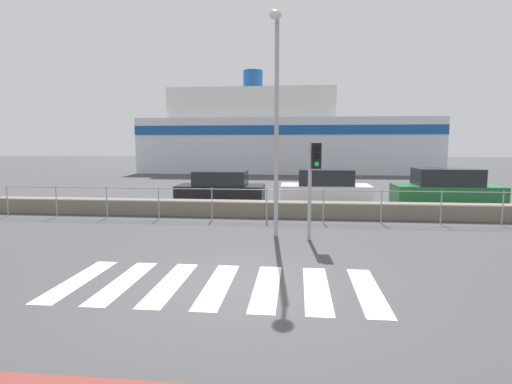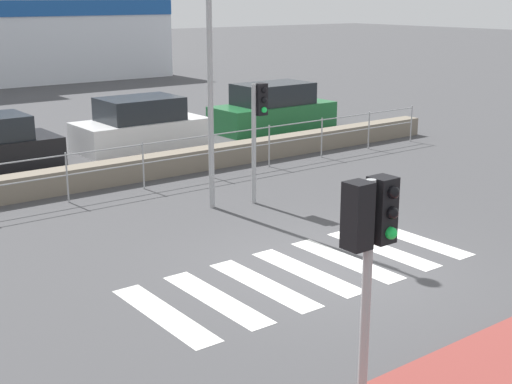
{
  "view_description": "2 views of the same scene",
  "coord_description": "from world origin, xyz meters",
  "px_view_note": "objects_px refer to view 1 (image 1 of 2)",
  "views": [
    {
      "loc": [
        1.0,
        -6.97,
        2.57
      ],
      "look_at": [
        0.08,
        2.0,
        1.5
      ],
      "focal_mm": 28.0,
      "sensor_mm": 36.0,
      "label": 1
    },
    {
      "loc": [
        -7.74,
        -8.25,
        4.4
      ],
      "look_at": [
        -0.7,
        1.0,
        1.2
      ],
      "focal_mm": 50.0,
      "sensor_mm": 36.0,
      "label": 2
    }
  ],
  "objects_px": {
    "streetlamp": "(276,103)",
    "ferry_boat": "(280,138)",
    "parked_car_green": "(446,190)",
    "parked_car_black": "(221,189)",
    "parked_car_white": "(325,189)",
    "traffic_light_far": "(314,169)"
  },
  "relations": [
    {
      "from": "ferry_boat",
      "to": "parked_car_green",
      "type": "height_order",
      "value": "ferry_boat"
    },
    {
      "from": "parked_car_white",
      "to": "parked_car_green",
      "type": "height_order",
      "value": "parked_car_green"
    },
    {
      "from": "parked_car_white",
      "to": "parked_car_green",
      "type": "distance_m",
      "value": 5.07
    },
    {
      "from": "ferry_boat",
      "to": "parked_car_black",
      "type": "relative_size",
      "value": 6.89
    },
    {
      "from": "traffic_light_far",
      "to": "streetlamp",
      "type": "distance_m",
      "value": 2.04
    },
    {
      "from": "streetlamp",
      "to": "ferry_boat",
      "type": "distance_m",
      "value": 26.98
    },
    {
      "from": "parked_car_white",
      "to": "ferry_boat",
      "type": "bearing_deg",
      "value": 98.11
    },
    {
      "from": "streetlamp",
      "to": "parked_car_white",
      "type": "xyz_separation_m",
      "value": [
        1.81,
        6.73,
        -3.04
      ]
    },
    {
      "from": "streetlamp",
      "to": "parked_car_black",
      "type": "distance_m",
      "value": 7.93
    },
    {
      "from": "traffic_light_far",
      "to": "ferry_boat",
      "type": "distance_m",
      "value": 27.15
    },
    {
      "from": "streetlamp",
      "to": "parked_car_green",
      "type": "bearing_deg",
      "value": 44.4
    },
    {
      "from": "parked_car_white",
      "to": "streetlamp",
      "type": "bearing_deg",
      "value": -105.05
    },
    {
      "from": "traffic_light_far",
      "to": "parked_car_green",
      "type": "relative_size",
      "value": 0.61
    },
    {
      "from": "parked_car_black",
      "to": "parked_car_white",
      "type": "bearing_deg",
      "value": 0.0
    },
    {
      "from": "ferry_boat",
      "to": "parked_car_black",
      "type": "bearing_deg",
      "value": -94.97
    },
    {
      "from": "ferry_boat",
      "to": "parked_car_green",
      "type": "bearing_deg",
      "value": -68.54
    },
    {
      "from": "parked_car_white",
      "to": "parked_car_green",
      "type": "relative_size",
      "value": 0.9
    },
    {
      "from": "traffic_light_far",
      "to": "parked_car_green",
      "type": "bearing_deg",
      "value": 49.36
    },
    {
      "from": "traffic_light_far",
      "to": "parked_car_black",
      "type": "height_order",
      "value": "traffic_light_far"
    },
    {
      "from": "parked_car_black",
      "to": "parked_car_green",
      "type": "bearing_deg",
      "value": 0.0
    },
    {
      "from": "parked_car_black",
      "to": "ferry_boat",
      "type": "bearing_deg",
      "value": 85.03
    },
    {
      "from": "streetlamp",
      "to": "ferry_boat",
      "type": "xyz_separation_m",
      "value": [
        -1.07,
        26.95,
        -0.46
      ]
    }
  ]
}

